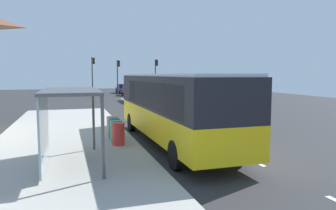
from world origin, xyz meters
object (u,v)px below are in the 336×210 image
Objects in this scene: white_van at (144,90)px; traffic_light_near_side at (156,72)px; recycling_bin_red at (118,134)px; recycling_bin_blue at (114,129)px; bus at (172,104)px; bus_shelter at (61,107)px; traffic_light_median at (118,72)px; sedan_far at (123,88)px; traffic_light_far_side at (93,71)px; sedan_near at (129,90)px; recycling_bin_orange at (112,126)px; recycling_bin_green at (116,131)px.

traffic_light_near_side is (3.30, 6.77, 2.14)m from white_van.
traffic_light_near_side is at bearing 72.13° from recycling_bin_red.
recycling_bin_blue is (0.00, 1.40, 0.00)m from recycling_bin_red.
recycling_bin_red is 1.40m from recycling_bin_blue.
bus is 2.76× the size of bus_shelter.
recycling_bin_red is at bearing -98.26° from traffic_light_median.
sedan_far is 0.82× the size of traffic_light_far_side.
sedan_near is 4.65× the size of recycling_bin_blue.
traffic_light_far_side is (-1.39, 30.62, 1.76)m from bus.
recycling_bin_blue is (-2.49, 1.15, -1.19)m from bus.
traffic_light_median is at bearing -103.54° from sedan_far.
traffic_light_near_side reaches higher than bus_shelter.
recycling_bin_orange is at bearing -101.71° from sedan_near.
sedan_near is at bearing 79.01° from recycling_bin_red.
traffic_light_median is (4.60, 31.67, 2.76)m from recycling_bin_red.
sedan_far is 0.87× the size of traffic_light_median.
recycling_bin_red is (-2.49, -0.25, -1.19)m from bus.
traffic_light_far_side is (1.09, 30.87, 2.94)m from recycling_bin_red.
traffic_light_near_side is 1.31× the size of bus_shelter.
traffic_light_far_side reaches higher than traffic_light_near_side.
recycling_bin_orange is at bearing 63.75° from bus_shelter.
white_van is 7.83m from traffic_light_near_side.
sedan_far reaches higher than recycling_bin_green.
recycling_bin_orange is 30.05m from traffic_light_median.
white_van is 0.96× the size of traffic_light_far_side.
bus is 11.62× the size of recycling_bin_green.
bus reaches higher than recycling_bin_orange.
sedan_far reaches higher than recycling_bin_orange.
traffic_light_far_side is 33.45m from bus_shelter.
traffic_light_near_side reaches higher than recycling_bin_green.
traffic_light_far_side is 1.06× the size of traffic_light_median.
sedan_far is at bearing 80.34° from recycling_bin_blue.
traffic_light_near_side is (9.70, 28.67, 2.83)m from recycling_bin_blue.
traffic_light_median is at bearing 12.86° from traffic_light_far_side.
recycling_bin_blue is at bearing -101.46° from sedan_near.
white_van is 23.49m from recycling_bin_green.
white_van is at bearing -77.85° from traffic_light_median.
traffic_light_near_side is (3.20, -3.40, 2.69)m from sedan_near.
bus is at bearing -96.89° from sedan_near.
traffic_light_near_side is 0.96× the size of traffic_light_far_side.
white_van is at bearing -115.96° from traffic_light_near_side.
recycling_bin_red is 3.56m from bus_shelter.
sedan_far is 1.12× the size of bus_shelter.
sedan_near is 5.38m from traffic_light_near_side.
recycling_bin_green is 0.24× the size of bus_shelter.
bus is 33.47m from sedan_near.
traffic_light_median is (-1.90, -7.89, 2.62)m from sedan_far.
traffic_light_far_side reaches higher than recycling_bin_green.
recycling_bin_blue is 30.39m from traffic_light_near_side.
recycling_bin_blue is 1.00× the size of recycling_bin_orange.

